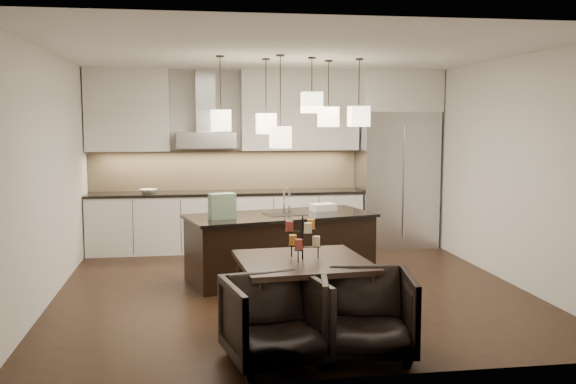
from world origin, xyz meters
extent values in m
cube|color=black|center=(0.00, 0.00, -0.01)|extent=(5.50, 5.50, 0.02)
cube|color=white|center=(0.00, 0.00, 2.81)|extent=(5.50, 5.50, 0.02)
cube|color=silver|center=(0.00, 2.76, 1.40)|extent=(5.50, 0.02, 2.80)
cube|color=silver|center=(0.00, -2.76, 1.40)|extent=(5.50, 0.02, 2.80)
cube|color=silver|center=(-2.76, 0.00, 1.40)|extent=(0.02, 5.50, 2.80)
cube|color=silver|center=(2.76, 0.00, 1.40)|extent=(0.02, 5.50, 2.80)
cube|color=#B7B7BA|center=(2.10, 2.38, 1.07)|extent=(1.20, 0.72, 2.15)
cube|color=silver|center=(2.10, 2.38, 2.47)|extent=(1.26, 0.72, 0.65)
cube|color=silver|center=(-0.62, 2.43, 0.44)|extent=(4.21, 0.62, 0.88)
cube|color=black|center=(-0.62, 2.43, 0.90)|extent=(4.21, 0.66, 0.04)
cube|color=tan|center=(-0.62, 2.73, 1.24)|extent=(4.21, 0.02, 0.63)
cube|color=silver|center=(-2.10, 2.57, 2.17)|extent=(1.25, 0.35, 1.25)
cube|color=silver|center=(0.55, 2.57, 2.17)|extent=(1.85, 0.35, 1.25)
cube|color=#B7B7BA|center=(-0.93, 2.48, 1.72)|extent=(0.90, 0.52, 0.24)
cube|color=#B7B7BA|center=(-0.93, 2.59, 2.32)|extent=(0.30, 0.28, 0.96)
imported|color=silver|center=(-1.81, 2.38, 0.95)|extent=(0.33, 0.33, 0.06)
cube|color=black|center=(-0.06, 0.47, 0.40)|extent=(2.43, 1.44, 0.80)
cube|color=black|center=(-0.06, 0.47, 0.82)|extent=(2.52, 1.52, 0.04)
cube|color=#1B5527|center=(-0.80, 0.20, 0.99)|extent=(0.34, 0.23, 0.31)
cube|color=silver|center=(0.55, 0.71, 0.88)|extent=(0.35, 0.29, 0.09)
cylinder|color=beige|center=(-0.01, -1.61, 0.88)|extent=(0.08, 0.08, 0.10)
cylinder|color=orange|center=(-0.22, -1.52, 0.88)|extent=(0.08, 0.08, 0.10)
cylinder|color=maroon|center=(-0.20, -1.74, 0.88)|extent=(0.08, 0.08, 0.10)
cylinder|color=orange|center=(-0.04, -1.53, 1.03)|extent=(0.08, 0.08, 0.10)
cylinder|color=maroon|center=(-0.27, -1.61, 1.03)|extent=(0.08, 0.08, 0.10)
cylinder|color=beige|center=(-0.11, -1.75, 1.03)|extent=(0.08, 0.08, 0.10)
imported|color=black|center=(-0.51, -2.37, 0.36)|extent=(0.92, 0.94, 0.73)
imported|color=black|center=(0.29, -2.31, 0.37)|extent=(0.91, 0.93, 0.74)
cube|color=beige|center=(-0.80, 0.42, 2.02)|extent=(0.24, 0.24, 0.26)
cube|color=beige|center=(-0.21, 0.69, 1.98)|extent=(0.24, 0.24, 0.26)
cube|color=beige|center=(0.34, 0.44, 2.24)|extent=(0.24, 0.24, 0.26)
cube|color=beige|center=(0.63, 0.82, 2.07)|extent=(0.24, 0.24, 0.26)
cube|color=beige|center=(0.96, 0.51, 2.07)|extent=(0.24, 0.24, 0.26)
cube|color=beige|center=(-0.09, 0.20, 1.82)|extent=(0.24, 0.24, 0.26)
camera|label=1|loc=(-1.19, -7.49, 2.03)|focal=40.00mm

